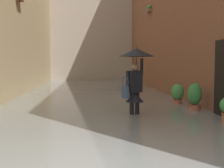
% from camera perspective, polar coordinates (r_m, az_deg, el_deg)
% --- Properties ---
extents(ground_plane, '(60.00, 60.00, 0.00)m').
position_cam_1_polar(ground_plane, '(13.35, -3.20, -2.66)').
color(ground_plane, slate).
extents(flood_water, '(7.19, 25.89, 0.18)m').
position_cam_1_polar(flood_water, '(13.34, -3.20, -2.27)').
color(flood_water, slate).
rests_on(flood_water, ground_plane).
extents(building_facade_far, '(9.99, 1.80, 9.29)m').
position_cam_1_polar(building_facade_far, '(24.29, -4.04, 11.42)').
color(building_facade_far, '#A89989').
rests_on(building_facade_far, ground_plane).
extents(person_wading, '(0.98, 0.98, 2.05)m').
position_cam_1_polar(person_wading, '(7.97, 4.62, 2.83)').
color(person_wading, '#4C4233').
rests_on(person_wading, ground_plane).
extents(potted_plant_mid_left, '(0.42, 0.42, 0.98)m').
position_cam_1_polar(potted_plant_mid_left, '(9.06, 15.86, -2.76)').
color(potted_plant_mid_left, '#9E563D').
rests_on(potted_plant_mid_left, ground_plane).
extents(potted_plant_near_left, '(0.44, 0.44, 0.86)m').
position_cam_1_polar(potted_plant_near_left, '(10.30, 12.70, -2.01)').
color(potted_plant_near_left, '#9E563D').
rests_on(potted_plant_near_left, ground_plane).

